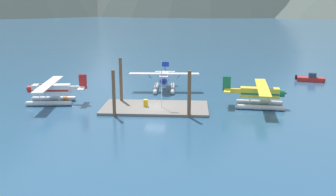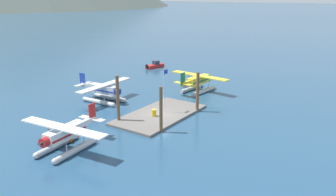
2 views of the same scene
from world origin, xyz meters
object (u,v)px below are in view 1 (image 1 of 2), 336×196
(fuel_drum, at_px, (146,103))
(mooring_buoy, at_px, (66,99))
(flagpole, at_px, (163,78))
(seaplane_white_port_fwd, at_px, (51,92))
(boat_red_open_east, at_px, (311,79))
(seaplane_yellow_stbd_fwd, at_px, (260,95))
(seaplane_silver_bow_centre, at_px, (164,80))

(fuel_drum, bearing_deg, mooring_buoy, 164.92)
(flagpole, relative_size, seaplane_white_port_fwd, 0.55)
(fuel_drum, distance_m, boat_red_open_east, 31.74)
(flagpole, distance_m, mooring_buoy, 14.13)
(seaplane_white_port_fwd, bearing_deg, seaplane_yellow_stbd_fwd, -0.42)
(mooring_buoy, relative_size, seaplane_white_port_fwd, 0.06)
(mooring_buoy, xyz_separation_m, boat_red_open_east, (36.85, 15.62, 0.15))
(seaplane_white_port_fwd, bearing_deg, flagpole, -7.23)
(boat_red_open_east, bearing_deg, flagpole, -141.48)
(seaplane_yellow_stbd_fwd, height_order, boat_red_open_east, seaplane_yellow_stbd_fwd)
(mooring_buoy, height_order, seaplane_silver_bow_centre, seaplane_silver_bow_centre)
(mooring_buoy, relative_size, boat_red_open_east, 0.14)
(fuel_drum, xyz_separation_m, seaplane_yellow_stbd_fwd, (14.30, 1.56, 0.84))
(seaplane_white_port_fwd, bearing_deg, seaplane_silver_bow_centre, 31.11)
(fuel_drum, height_order, boat_red_open_east, boat_red_open_east)
(mooring_buoy, distance_m, seaplane_white_port_fwd, 2.31)
(fuel_drum, distance_m, seaplane_white_port_fwd, 12.80)
(flagpole, distance_m, seaplane_yellow_stbd_fwd, 12.49)
(flagpole, height_order, seaplane_white_port_fwd, flagpole)
(flagpole, distance_m, fuel_drum, 3.85)
(mooring_buoy, bearing_deg, flagpole, -13.21)
(mooring_buoy, height_order, boat_red_open_east, boat_red_open_east)
(fuel_drum, height_order, seaplane_yellow_stbd_fwd, seaplane_yellow_stbd_fwd)
(mooring_buoy, distance_m, boat_red_open_east, 40.03)
(flagpole, distance_m, seaplane_silver_bow_centre, 10.73)
(fuel_drum, relative_size, seaplane_white_port_fwd, 0.08)
(seaplane_white_port_fwd, bearing_deg, boat_red_open_east, 23.74)
(mooring_buoy, relative_size, seaplane_silver_bow_centre, 0.06)
(seaplane_silver_bow_centre, bearing_deg, flagpole, -86.74)
(boat_red_open_east, bearing_deg, fuel_drum, -144.06)
(seaplane_yellow_stbd_fwd, bearing_deg, boat_red_open_east, 56.26)
(seaplane_silver_bow_centre, bearing_deg, mooring_buoy, -150.04)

